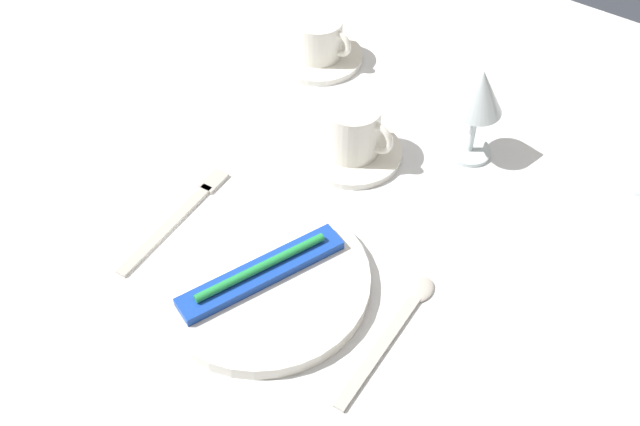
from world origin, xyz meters
The scene contains 11 objects.
ground_plane centered at (0.00, 0.00, 0.00)m, with size 6.00×6.00×0.00m, color #383D47.
dining_table centered at (0.00, 0.00, 0.66)m, with size 1.80×1.11×0.74m.
dinner_plate centered at (0.01, -0.24, 0.75)m, with size 0.26×0.26×0.02m, color white.
toothbrush_package centered at (0.01, -0.24, 0.77)m, with size 0.11×0.21×0.02m.
fork_outer centered at (-0.15, -0.22, 0.74)m, with size 0.03×0.21×0.00m.
spoon_soup centered at (0.17, -0.20, 0.74)m, with size 0.03×0.21×0.01m.
saucer_left centered at (-0.19, 0.16, 0.74)m, with size 0.14×0.14×0.01m, color white.
coffee_cup_left centered at (-0.19, 0.16, 0.78)m, with size 0.10×0.08×0.06m.
saucer_right centered at (-0.03, 0.01, 0.74)m, with size 0.14×0.14×0.01m, color white.
coffee_cup_right centered at (-0.03, 0.01, 0.79)m, with size 0.10×0.08×0.07m.
wine_glass_centre centered at (0.10, 0.10, 0.84)m, with size 0.07×0.07×0.14m.
Camera 1 is at (0.38, -0.66, 1.48)m, focal length 43.34 mm.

